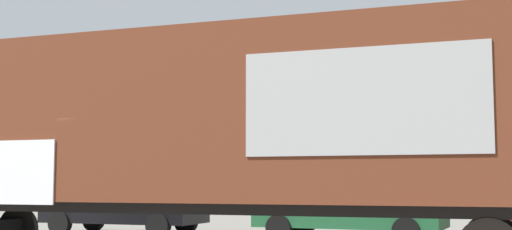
# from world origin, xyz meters

# --- Properties ---
(freight_car) EXTENTS (16.48, 3.89, 4.20)m
(freight_car) POSITION_xyz_m (1.10, -0.00, 2.45)
(freight_car) COLOR #5B2B19
(freight_car) RESTS_ON ground_plane
(flagpole) EXTENTS (0.83, 1.23, 8.57)m
(flagpole) POSITION_xyz_m (7.00, 12.52, 5.36)
(flagpole) COLOR silver
(flagpole) RESTS_ON ground_plane
(hillside) EXTENTS (135.53, 29.67, 12.18)m
(hillside) POSITION_xyz_m (0.00, 70.72, 4.12)
(hillside) COLOR gray
(hillside) RESTS_ON ground_plane
(parked_car_black) EXTENTS (4.50, 2.11, 1.63)m
(parked_car_black) POSITION_xyz_m (-3.60, 5.99, 0.82)
(parked_car_black) COLOR black
(parked_car_black) RESTS_ON ground_plane
(parked_car_green) EXTENTS (4.73, 2.45, 1.65)m
(parked_car_green) POSITION_xyz_m (2.67, 5.77, 0.82)
(parked_car_green) COLOR #1E5933
(parked_car_green) RESTS_ON ground_plane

